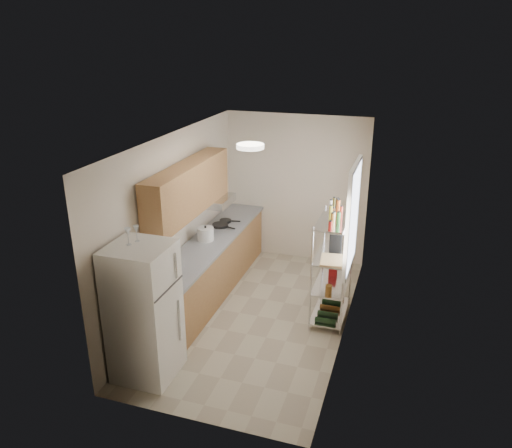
{
  "coord_description": "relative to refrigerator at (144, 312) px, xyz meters",
  "views": [
    {
      "loc": [
        1.91,
        -6.0,
        3.88
      ],
      "look_at": [
        -0.1,
        0.25,
        1.34
      ],
      "focal_mm": 35.0,
      "sensor_mm": 36.0,
      "label": 1
    }
  ],
  "objects": [
    {
      "name": "ceiling_dome",
      "position": [
        0.87,
        1.32,
        1.73
      ],
      "size": [
        0.34,
        0.34,
        0.05
      ],
      "primitive_type": "cylinder",
      "color": "white",
      "rests_on": "room"
    },
    {
      "name": "wine_glass_a",
      "position": [
        -0.11,
        0.0,
        0.94
      ],
      "size": [
        0.07,
        0.07,
        0.2
      ],
      "primitive_type": null,
      "color": "silver",
      "rests_on": "refrigerator"
    },
    {
      "name": "window",
      "position": [
        2.1,
        1.97,
        0.71
      ],
      "size": [
        0.06,
        1.0,
        1.46
      ],
      "primitive_type": "cube",
      "color": "white",
      "rests_on": "room"
    },
    {
      "name": "frying_pan_large",
      "position": [
        -0.1,
        2.65,
        0.09
      ],
      "size": [
        0.32,
        0.32,
        0.05
      ],
      "primitive_type": "cylinder",
      "rotation": [
        0.0,
        0.0,
        -0.28
      ],
      "color": "black",
      "rests_on": "counter_run"
    },
    {
      "name": "counter_run",
      "position": [
        -0.05,
        2.06,
        -0.38
      ],
      "size": [
        0.63,
        3.51,
        0.9
      ],
      "color": "#A17444",
      "rests_on": "ground"
    },
    {
      "name": "wine_glass_b",
      "position": [
        -0.08,
        0.12,
        0.93
      ],
      "size": [
        0.07,
        0.07,
        0.19
      ],
      "primitive_type": null,
      "color": "silver",
      "rests_on": "refrigerator"
    },
    {
      "name": "storage_bag",
      "position": [
        1.85,
        2.19,
        -0.19
      ],
      "size": [
        0.11,
        0.15,
        0.17
      ],
      "primitive_type": "cube",
      "rotation": [
        0.0,
        0.0,
        0.02
      ],
      "color": "#A61514",
      "rests_on": "bakers_rack"
    },
    {
      "name": "refrigerator",
      "position": [
        0.0,
        0.0,
        0.0
      ],
      "size": [
        0.69,
        0.69,
        1.67
      ],
      "primitive_type": "cube",
      "color": "white",
      "rests_on": "ground"
    },
    {
      "name": "rice_cooker",
      "position": [
        -0.1,
        2.06,
        0.16
      ],
      "size": [
        0.25,
        0.25,
        0.2
      ],
      "primitive_type": "cylinder",
      "color": "white",
      "rests_on": "counter_run"
    },
    {
      "name": "frying_pan_small",
      "position": [
        -0.1,
        2.87,
        0.08
      ],
      "size": [
        0.23,
        0.23,
        0.04
      ],
      "primitive_type": "cylinder",
      "rotation": [
        0.0,
        0.0,
        0.19
      ],
      "color": "black",
      "rests_on": "counter_run"
    },
    {
      "name": "bakers_rack",
      "position": [
        1.88,
        1.91,
        0.27
      ],
      "size": [
        0.45,
        0.9,
        1.73
      ],
      "color": "silver",
      "rests_on": "ground"
    },
    {
      "name": "range_hood",
      "position": [
        -0.13,
        2.52,
        0.55
      ],
      "size": [
        0.5,
        0.6,
        0.12
      ],
      "primitive_type": "cube",
      "color": "#B7BABC",
      "rests_on": "room"
    },
    {
      "name": "espresso_machine",
      "position": [
        1.88,
        2.07,
        0.32
      ],
      "size": [
        0.19,
        0.26,
        0.29
      ],
      "primitive_type": "cube",
      "rotation": [
        0.0,
        0.0,
        0.09
      ],
      "color": "black",
      "rests_on": "bakers_rack"
    },
    {
      "name": "cutting_board",
      "position": [
        1.9,
        1.67,
        0.19
      ],
      "size": [
        0.35,
        0.43,
        0.03
      ],
      "primitive_type": "cube",
      "rotation": [
        0.0,
        0.0,
        0.11
      ],
      "color": "tan",
      "rests_on": "bakers_rack"
    },
    {
      "name": "room",
      "position": [
        0.87,
        1.62,
        0.46
      ],
      "size": [
        2.52,
        4.42,
        2.62
      ],
      "color": "#B6AD94",
      "rests_on": "ground"
    },
    {
      "name": "upper_cabinets",
      "position": [
        -0.18,
        1.72,
        0.97
      ],
      "size": [
        0.33,
        2.2,
        0.72
      ],
      "primitive_type": "cube",
      "color": "#A17444",
      "rests_on": "room"
    }
  ]
}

